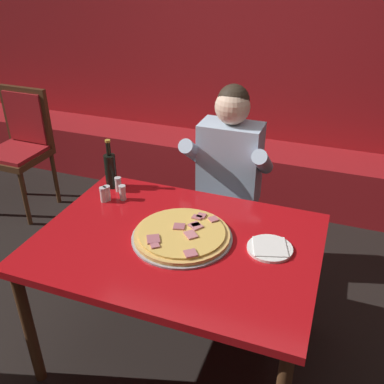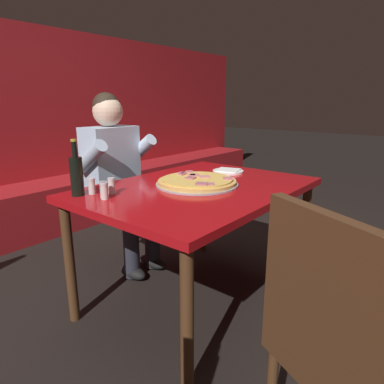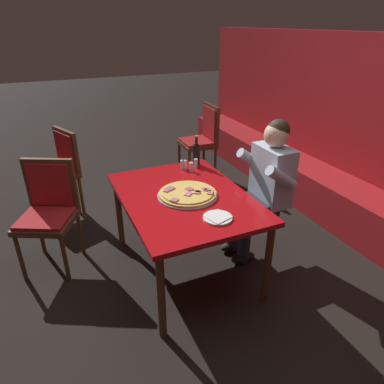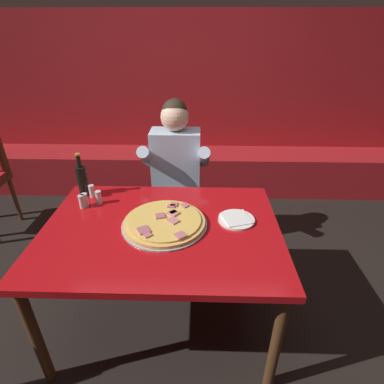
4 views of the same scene
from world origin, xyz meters
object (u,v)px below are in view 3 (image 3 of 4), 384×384
object	(u,v)px
pizza	(188,194)
shaker_black_pepper	(191,167)
diner_seated_blue_shirt	(263,184)
shaker_oregano	(185,165)
dining_chair_near_right	(203,136)
main_dining_table	(184,203)
dining_chair_near_left	(59,167)
dining_chair_far_right	(49,207)
shaker_red_pepper_flakes	(196,164)
beer_bottle	(196,154)
shaker_parmesan	(182,165)
plate_white_paper	(218,217)

from	to	relation	value
pizza	shaker_black_pepper	world-z (taller)	shaker_black_pepper
diner_seated_blue_shirt	shaker_oregano	bearing A→B (deg)	-134.70
diner_seated_blue_shirt	dining_chair_near_right	size ratio (longest dim) A/B	1.26
main_dining_table	dining_chair_near_left	bearing A→B (deg)	-150.70
main_dining_table	dining_chair_near_left	distance (m)	1.76
dining_chair_far_right	shaker_red_pepper_flakes	bearing A→B (deg)	85.72
shaker_red_pepper_flakes	shaker_oregano	size ratio (longest dim) A/B	1.00
beer_bottle	shaker_oregano	distance (m)	0.17
main_dining_table	beer_bottle	size ratio (longest dim) A/B	4.55
dining_chair_near_right	dining_chair_far_right	world-z (taller)	dining_chair_near_right
main_dining_table	dining_chair_near_right	distance (m)	2.06
diner_seated_blue_shirt	main_dining_table	bearing A→B (deg)	-91.79
shaker_oregano	beer_bottle	bearing A→B (deg)	110.63
beer_bottle	diner_seated_blue_shirt	bearing A→B (deg)	33.61
shaker_black_pepper	pizza	bearing A→B (deg)	-27.27
main_dining_table	beer_bottle	bearing A→B (deg)	147.00
shaker_oregano	dining_chair_far_right	world-z (taller)	dining_chair_far_right
shaker_red_pepper_flakes	shaker_black_pepper	xyz separation A→B (m)	(0.07, -0.08, 0.00)
shaker_red_pepper_flakes	dining_chair_near_right	bearing A→B (deg)	151.95
main_dining_table	shaker_parmesan	world-z (taller)	shaker_parmesan
shaker_black_pepper	dining_chair_far_right	world-z (taller)	dining_chair_far_right
main_dining_table	shaker_parmesan	distance (m)	0.56
main_dining_table	dining_chair_far_right	world-z (taller)	dining_chair_far_right
plate_white_paper	shaker_black_pepper	world-z (taller)	shaker_black_pepper
shaker_oregano	plate_white_paper	bearing A→B (deg)	-8.50
pizza	plate_white_paper	world-z (taller)	pizza
shaker_oregano	dining_chair_near_right	size ratio (longest dim) A/B	0.09
main_dining_table	beer_bottle	xyz separation A→B (m)	(-0.55, 0.36, 0.18)
main_dining_table	diner_seated_blue_shirt	world-z (taller)	diner_seated_blue_shirt
plate_white_paper	dining_chair_far_right	size ratio (longest dim) A/B	0.22
shaker_red_pepper_flakes	dining_chair_near_left	bearing A→B (deg)	-131.24
main_dining_table	shaker_black_pepper	size ratio (longest dim) A/B	15.45
shaker_oregano	dining_chair_near_left	size ratio (longest dim) A/B	0.09
main_dining_table	dining_chair_near_right	size ratio (longest dim) A/B	1.32
plate_white_paper	shaker_black_pepper	xyz separation A→B (m)	(-0.85, 0.17, 0.03)
shaker_oregano	dining_chair_far_right	xyz separation A→B (m)	(-0.09, -1.23, -0.22)
main_dining_table	shaker_oregano	world-z (taller)	shaker_oregano
plate_white_paper	shaker_parmesan	bearing A→B (deg)	172.87
diner_seated_blue_shirt	dining_chair_near_left	distance (m)	2.23
pizza	shaker_black_pepper	xyz separation A→B (m)	(-0.44, 0.23, 0.02)
plate_white_paper	shaker_oregano	world-z (taller)	shaker_oregano
plate_white_paper	dining_chair_far_right	xyz separation A→B (m)	(-1.02, -1.09, -0.19)
beer_bottle	shaker_red_pepper_flakes	distance (m)	0.10
plate_white_paper	beer_bottle	world-z (taller)	beer_bottle
shaker_black_pepper	dining_chair_far_right	xyz separation A→B (m)	(-0.17, -1.27, -0.22)
shaker_red_pepper_flakes	dining_chair_near_right	size ratio (longest dim) A/B	0.09
dining_chair_near_right	dining_chair_near_left	world-z (taller)	dining_chair_near_right
shaker_parmesan	shaker_oregano	size ratio (longest dim) A/B	1.00
shaker_oregano	dining_chair_far_right	distance (m)	1.25
dining_chair_far_right	beer_bottle	bearing A→B (deg)	88.40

